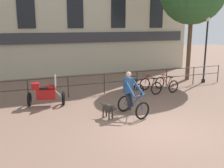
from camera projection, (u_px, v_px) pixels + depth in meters
The scene contains 9 objects.
ground_plane at pixel (159, 131), 8.81m from camera, with size 60.00×60.00×0.00m, color #7A5B4C.
canal_railing at pixel (104, 80), 13.35m from camera, with size 15.05×0.05×1.05m.
cyclist_with_bike at pixel (131, 96), 10.24m from camera, with size 0.92×1.29×1.70m.
dog at pixel (109, 108), 9.85m from camera, with size 0.45×0.87×0.60m.
parked_motorcycle at pixel (46, 93), 11.39m from camera, with size 1.68×1.00×1.35m.
parked_bicycle_near_lamp at pixel (134, 87), 13.33m from camera, with size 0.75×1.16×0.86m.
parked_bicycle_mid_left at pixel (150, 86), 13.70m from camera, with size 0.75×1.16×0.86m.
parked_bicycle_mid_right at pixel (166, 84), 14.06m from camera, with size 0.83×1.20×0.86m.
street_lamp at pixel (206, 46), 15.65m from camera, with size 0.28×0.28×3.93m.
Camera 1 is at (-4.56, -7.04, 3.49)m, focal length 42.00 mm.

